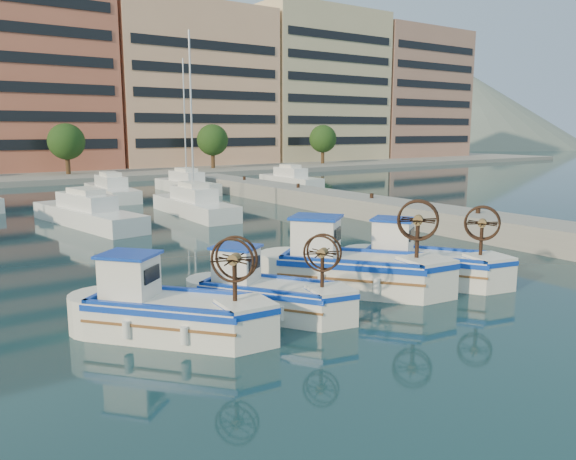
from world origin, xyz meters
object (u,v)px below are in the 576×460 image
object	(u,v)px
fishing_boat_a	(167,309)
fishing_boat_c	(350,265)
fishing_boat_d	(422,261)
fishing_boat_b	(265,292)

from	to	relation	value
fishing_boat_a	fishing_boat_c	bearing A→B (deg)	-36.19
fishing_boat_d	fishing_boat_b	bearing A→B (deg)	146.44
fishing_boat_c	fishing_boat_d	size ratio (longest dim) A/B	1.09
fishing_boat_c	fishing_boat_d	xyz separation A→B (m)	(2.88, -0.64, -0.09)
fishing_boat_c	fishing_boat_a	bearing A→B (deg)	146.23
fishing_boat_a	fishing_boat_d	size ratio (longest dim) A/B	0.94
fishing_boat_b	fishing_boat_a	bearing A→B (deg)	146.97
fishing_boat_a	fishing_boat_c	distance (m)	6.90
fishing_boat_a	fishing_boat_d	world-z (taller)	fishing_boat_d
fishing_boat_a	fishing_boat_c	xyz separation A→B (m)	(6.87, 0.57, 0.11)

